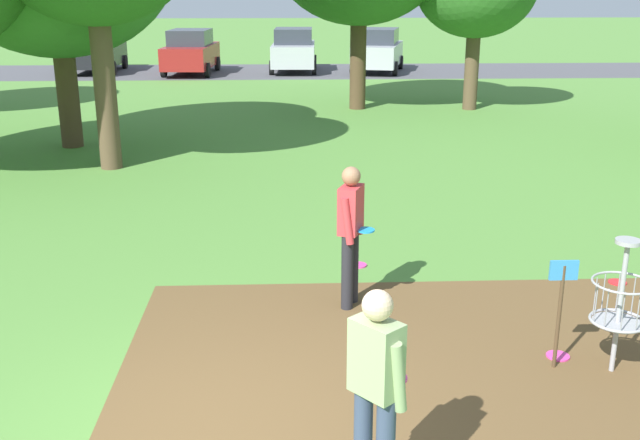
{
  "coord_description": "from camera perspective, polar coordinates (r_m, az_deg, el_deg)",
  "views": [
    {
      "loc": [
        0.72,
        -5.49,
        3.7
      ],
      "look_at": [
        1.09,
        3.0,
        1.0
      ],
      "focal_mm": 41.92,
      "sensor_mm": 36.0,
      "label": 1
    }
  ],
  "objects": [
    {
      "name": "parked_car_center_right",
      "position": [
        33.31,
        -2.02,
        12.85
      ],
      "size": [
        2.11,
        4.27,
        1.84
      ],
      "color": "#B2B7BC",
      "rests_on": "ground"
    },
    {
      "name": "parked_car_center_left",
      "position": [
        32.86,
        -9.83,
        12.54
      ],
      "size": [
        2.2,
        4.32,
        1.84
      ],
      "color": "maroon",
      "rests_on": "ground"
    },
    {
      "name": "frisbee_far_left",
      "position": [
        10.42,
        21.76,
        -4.44
      ],
      "size": [
        0.23,
        0.23,
        0.02
      ],
      "primitive_type": "cylinder",
      "color": "red",
      "rests_on": "ground"
    },
    {
      "name": "frisbee_by_tee",
      "position": [
        10.27,
        2.94,
        -3.45
      ],
      "size": [
        0.23,
        0.23,
        0.02
      ],
      "primitive_type": "cylinder",
      "color": "#E53D99",
      "rests_on": "ground"
    },
    {
      "name": "parking_lot_strip",
      "position": [
        33.45,
        -3.77,
        11.26
      ],
      "size": [
        36.0,
        6.0,
        0.01
      ],
      "primitive_type": "cube",
      "color": "#4C4C51",
      "rests_on": "ground"
    },
    {
      "name": "player_throwing",
      "position": [
        8.71,
        2.36,
        -0.66
      ],
      "size": [
        0.45,
        0.5,
        1.71
      ],
      "color": "#232328",
      "rests_on": "ground"
    },
    {
      "name": "player_foreground_watching",
      "position": [
        5.44,
        4.28,
        -12.59
      ],
      "size": [
        0.45,
        0.46,
        1.71
      ],
      "color": "#384260",
      "rests_on": "ground"
    },
    {
      "name": "parked_car_leftmost",
      "position": [
        34.48,
        -16.67,
        12.3
      ],
      "size": [
        2.03,
        4.23,
        1.84
      ],
      "color": "black",
      "rests_on": "ground"
    },
    {
      "name": "parked_car_rightmost",
      "position": [
        33.22,
        4.43,
        12.79
      ],
      "size": [
        2.73,
        4.5,
        1.84
      ],
      "color": "#B2B7BC",
      "rests_on": "ground"
    },
    {
      "name": "frisbee_near_basket",
      "position": [
        8.25,
        17.7,
        -9.87
      ],
      "size": [
        0.24,
        0.24,
        0.02
      ],
      "primitive_type": "cylinder",
      "color": "#E53D99",
      "rests_on": "ground"
    },
    {
      "name": "dirt_tee_pad",
      "position": [
        8.04,
        8.35,
        -9.95
      ],
      "size": [
        6.36,
        3.86,
        0.01
      ],
      "primitive_type": "cube",
      "color": "brown",
      "rests_on": "ground"
    },
    {
      "name": "disc_golf_basket",
      "position": [
        7.83,
        21.51,
        -5.78
      ],
      "size": [
        0.98,
        0.58,
        1.39
      ],
      "color": "#9E9EA3",
      "rests_on": "ground"
    }
  ]
}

